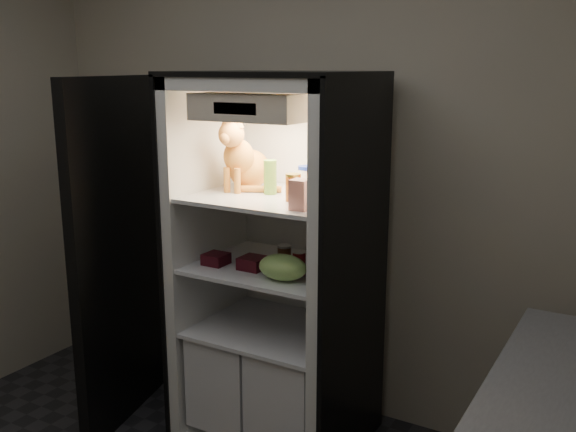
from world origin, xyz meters
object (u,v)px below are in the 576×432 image
at_px(parmesan_shaker, 270,177).
at_px(soda_can_c, 299,263).
at_px(condiment_jar, 284,254).
at_px(pepper_jar, 328,176).
at_px(cream_carton, 300,195).
at_px(tabby_cat, 244,161).
at_px(soda_can_b, 319,261).
at_px(salsa_jar, 293,187).
at_px(mayo_tub, 307,179).
at_px(grape_bag, 283,267).
at_px(refrigerator, 279,290).
at_px(soda_can_a, 324,255).
at_px(berry_box_right, 253,263).
at_px(berry_box_left, 216,259).

bearing_deg(parmesan_shaker, soda_can_c, -24.14).
xyz_separation_m(soda_can_c, condiment_jar, (-0.15, 0.12, -0.01)).
relative_size(pepper_jar, cream_carton, 1.69).
bearing_deg(tabby_cat, cream_carton, -30.80).
xyz_separation_m(pepper_jar, soda_can_b, (-0.01, -0.06, -0.40)).
distance_m(salsa_jar, cream_carton, 0.19).
bearing_deg(mayo_tub, parmesan_shaker, -129.92).
bearing_deg(grape_bag, soda_can_b, 52.71).
relative_size(cream_carton, soda_can_b, 1.02).
bearing_deg(parmesan_shaker, salsa_jar, -26.23).
height_order(condiment_jar, grape_bag, grape_bag).
height_order(refrigerator, cream_carton, refrigerator).
distance_m(tabby_cat, salsa_jar, 0.39).
relative_size(parmesan_shaker, salsa_jar, 1.31).
bearing_deg(parmesan_shaker, cream_carton, -38.04).
distance_m(tabby_cat, soda_can_b, 0.64).
xyz_separation_m(refrigerator, tabby_cat, (-0.20, 0.00, 0.64)).
xyz_separation_m(parmesan_shaker, cream_carton, (0.30, -0.23, -0.02)).
height_order(parmesan_shaker, soda_can_a, parmesan_shaker).
distance_m(pepper_jar, berry_box_right, 0.56).
bearing_deg(mayo_tub, berry_box_right, -118.01).
relative_size(parmesan_shaker, soda_can_b, 1.28).
bearing_deg(salsa_jar, grape_bag, -87.64).
bearing_deg(soda_can_c, tabby_cat, 161.14).
height_order(tabby_cat, berry_box_left, tabby_cat).
bearing_deg(tabby_cat, soda_can_b, -10.97).
height_order(pepper_jar, condiment_jar, pepper_jar).
bearing_deg(pepper_jar, parmesan_shaker, -177.19).
relative_size(soda_can_b, soda_can_c, 1.14).
bearing_deg(soda_can_a, cream_carton, -81.64).
height_order(grape_bag, berry_box_left, grape_bag).
xyz_separation_m(mayo_tub, grape_bag, (0.06, -0.34, -0.36)).
relative_size(salsa_jar, pepper_jar, 0.56).
bearing_deg(berry_box_left, refrigerator, 38.02).
distance_m(pepper_jar, condiment_jar, 0.48).
bearing_deg(berry_box_left, berry_box_right, 8.75).
bearing_deg(berry_box_right, cream_carton, -18.30).
bearing_deg(soda_can_c, berry_box_left, -172.07).
xyz_separation_m(parmesan_shaker, soda_can_b, (0.29, -0.04, -0.37)).
bearing_deg(refrigerator, grape_bag, -55.41).
bearing_deg(parmesan_shaker, soda_can_a, 19.27).
distance_m(soda_can_a, condiment_jar, 0.20).
xyz_separation_m(cream_carton, grape_bag, (-0.12, 0.04, -0.36)).
distance_m(parmesan_shaker, berry_box_left, 0.49).
distance_m(cream_carton, berry_box_left, 0.65).
height_order(tabby_cat, cream_carton, tabby_cat).
bearing_deg(soda_can_c, berry_box_right, -172.75).
bearing_deg(refrigerator, parmesan_shaker, -127.14).
xyz_separation_m(soda_can_c, berry_box_left, (-0.44, -0.06, -0.03)).
xyz_separation_m(parmesan_shaker, salsa_jar, (0.18, -0.09, -0.02)).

